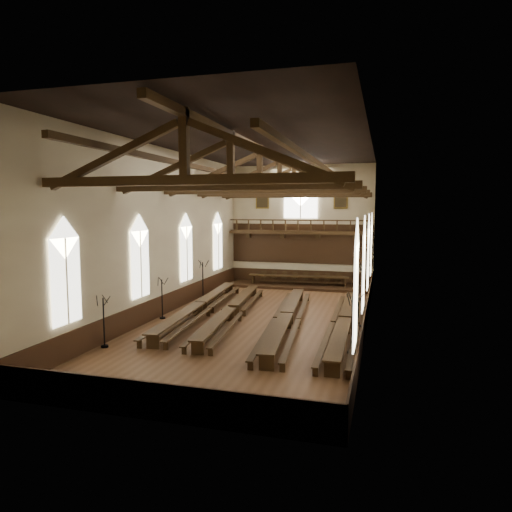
{
  "coord_description": "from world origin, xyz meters",
  "views": [
    {
      "loc": [
        6.8,
        -24.88,
        6.42
      ],
      "look_at": [
        -0.65,
        1.5,
        3.54
      ],
      "focal_mm": 32.0,
      "sensor_mm": 36.0,
      "label": 1
    }
  ],
  "objects": [
    {
      "name": "candelabrum_left_mid",
      "position": [
        -5.55,
        -1.25,
        0.74
      ],
      "size": [
        0.69,
        0.75,
        2.44
      ],
      "color": "black",
      "rests_on": "ground"
    },
    {
      "name": "portraits",
      "position": [
        0.0,
        12.9,
        7.1
      ],
      "size": [
        7.75,
        0.09,
        1.45
      ],
      "color": "brown",
      "rests_on": "room_walls"
    },
    {
      "name": "refectory_row_a",
      "position": [
        -3.87,
        0.34,
        0.57
      ],
      "size": [
        2.17,
        14.74,
        0.78
      ],
      "color": "#392412",
      "rests_on": "ground"
    },
    {
      "name": "side_windows",
      "position": [
        -0.0,
        -0.0,
        3.74
      ],
      "size": [
        11.85,
        19.8,
        4.5
      ],
      "color": "white",
      "rests_on": "room_walls"
    },
    {
      "name": "room_walls",
      "position": [
        0.0,
        0.0,
        6.46
      ],
      "size": [
        26.0,
        26.0,
        26.0
      ],
      "color": "beige",
      "rests_on": "ground"
    },
    {
      "name": "wainscot_band",
      "position": [
        0.0,
        0.0,
        0.6
      ],
      "size": [
        12.0,
        26.0,
        1.2
      ],
      "color": "#321B0F",
      "rests_on": "ground"
    },
    {
      "name": "roof_trusses",
      "position": [
        0.0,
        -0.0,
        8.22
      ],
      "size": [
        11.7,
        25.7,
        2.8
      ],
      "color": "#392412",
      "rests_on": "room_walls"
    },
    {
      "name": "refectory_row_c",
      "position": [
        1.77,
        -0.99,
        0.56
      ],
      "size": [
        2.24,
        14.74,
        0.77
      ],
      "color": "#392412",
      "rests_on": "ground"
    },
    {
      "name": "dais",
      "position": [
        0.14,
        11.4,
        0.1
      ],
      "size": [
        11.4,
        3.0,
        0.2
      ],
      "primitive_type": "cube",
      "color": "#321B0F",
      "rests_on": "ground"
    },
    {
      "name": "candelabrum_right_mid",
      "position": [
        5.55,
        0.02,
        0.73
      ],
      "size": [
        0.71,
        0.72,
        2.41
      ],
      "color": "black",
      "rests_on": "ground"
    },
    {
      "name": "candelabrum_right_near",
      "position": [
        5.55,
        -4.82,
        0.83
      ],
      "size": [
        0.75,
        0.84,
        2.73
      ],
      "color": "black",
      "rests_on": "ground"
    },
    {
      "name": "candelabrum_left_far",
      "position": [
        -5.55,
        4.94,
        0.84
      ],
      "size": [
        0.83,
        0.8,
        2.76
      ],
      "color": "black",
      "rests_on": "ground"
    },
    {
      "name": "end_window",
      "position": [
        0.0,
        12.9,
        7.22
      ],
      "size": [
        2.8,
        0.12,
        3.8
      ],
      "color": "white",
      "rests_on": "room_walls"
    },
    {
      "name": "refectory_row_d",
      "position": [
        4.93,
        -1.06,
        0.55
      ],
      "size": [
        1.64,
        14.51,
        0.76
      ],
      "color": "#392412",
      "rests_on": "ground"
    },
    {
      "name": "candelabrum_right_far",
      "position": [
        5.55,
        4.74,
        0.87
      ],
      "size": [
        0.84,
        0.86,
        2.87
      ],
      "color": "black",
      "rests_on": "ground"
    },
    {
      "name": "candelabrum_left_near",
      "position": [
        -5.55,
        -6.99,
        0.75
      ],
      "size": [
        0.72,
        0.73,
        2.45
      ],
      "color": "black",
      "rests_on": "ground"
    },
    {
      "name": "refectory_row_b",
      "position": [
        -1.69,
        -0.1,
        0.53
      ],
      "size": [
        2.17,
        14.3,
        0.73
      ],
      "color": "#392412",
      "rests_on": "ground"
    },
    {
      "name": "minstrels_gallery",
      "position": [
        0.0,
        12.66,
        3.91
      ],
      "size": [
        11.8,
        1.24,
        3.7
      ],
      "color": "#392412",
      "rests_on": "room_walls"
    },
    {
      "name": "high_table",
      "position": [
        0.14,
        11.4,
        0.85
      ],
      "size": [
        8.18,
        1.47,
        0.76
      ],
      "color": "#392412",
      "rests_on": "dais"
    },
    {
      "name": "high_chairs",
      "position": [
        0.14,
        12.19,
        0.7
      ],
      "size": [
        6.72,
        0.43,
        0.92
      ],
      "color": "#392412",
      "rests_on": "dais"
    },
    {
      "name": "ground",
      "position": [
        0.0,
        0.0,
        0.0
      ],
      "size": [
        26.0,
        26.0,
        0.0
      ],
      "primitive_type": "plane",
      "color": "brown",
      "rests_on": "ground"
    }
  ]
}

